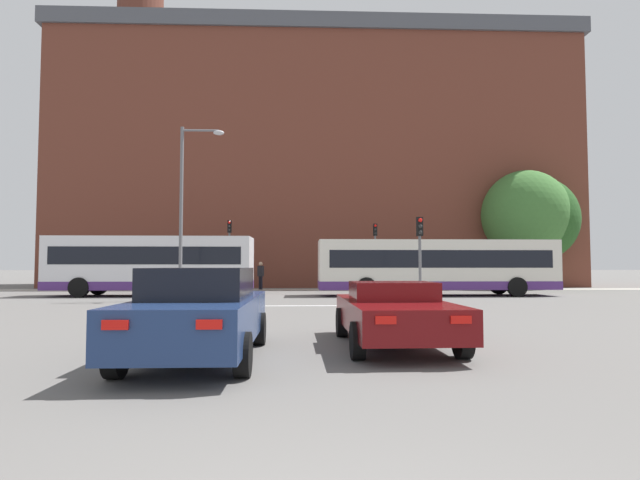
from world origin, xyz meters
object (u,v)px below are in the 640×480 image
(street_lamp_junction, at_px, (188,195))
(traffic_light_far_right, at_px, (375,245))
(bus_crossing_lead, at_px, (436,266))
(pedestrian_walking_east, at_px, (261,273))
(car_roadster_right, at_px, (394,313))
(car_saloon_left, at_px, (201,312))
(traffic_light_near_right, at_px, (420,245))
(bus_crossing_trailing, at_px, (152,264))
(traffic_light_far_left, at_px, (229,244))
(pedestrian_waiting, at_px, (250,276))

(street_lamp_junction, bearing_deg, traffic_light_far_right, 43.25)
(bus_crossing_lead, xyz_separation_m, pedestrian_walking_east, (-9.86, 7.01, -0.47))
(traffic_light_far_right, xyz_separation_m, pedestrian_walking_east, (-7.56, 0.86, -1.82))
(car_roadster_right, bearing_deg, car_saloon_left, -161.96)
(pedestrian_walking_east, bearing_deg, traffic_light_far_right, 30.41)
(traffic_light_near_right, bearing_deg, bus_crossing_trailing, 155.40)
(bus_crossing_lead, xyz_separation_m, bus_crossing_trailing, (-15.02, 0.24, 0.09))
(traffic_light_far_right, height_order, pedestrian_walking_east, traffic_light_far_right)
(pedestrian_walking_east, bearing_deg, bus_crossing_trailing, -90.43)
(street_lamp_junction, bearing_deg, traffic_light_far_left, 86.66)
(traffic_light_far_left, bearing_deg, pedestrian_walking_east, 23.93)
(traffic_light_far_left, xyz_separation_m, street_lamp_junction, (-0.55, -9.47, 1.79))
(traffic_light_far_left, xyz_separation_m, pedestrian_walking_east, (1.97, 0.88, -1.93))
(car_roadster_right, xyz_separation_m, street_lamp_junction, (-7.04, 13.25, 4.17))
(car_roadster_right, xyz_separation_m, traffic_light_near_right, (3.17, 10.94, 1.82))
(traffic_light_near_right, bearing_deg, traffic_light_far_right, 90.58)
(traffic_light_near_right, xyz_separation_m, pedestrian_walking_east, (-7.68, 12.65, -1.37))
(bus_crossing_trailing, bearing_deg, traffic_light_near_right, -114.60)
(bus_crossing_lead, relative_size, pedestrian_walking_east, 6.75)
(bus_crossing_lead, height_order, street_lamp_junction, street_lamp_junction)
(bus_crossing_lead, distance_m, traffic_light_far_right, 6.71)
(car_saloon_left, distance_m, bus_crossing_trailing, 19.07)
(car_saloon_left, relative_size, pedestrian_waiting, 2.95)
(street_lamp_junction, bearing_deg, car_saloon_left, -76.36)
(car_roadster_right, bearing_deg, traffic_light_far_left, 105.00)
(car_roadster_right, height_order, bus_crossing_trailing, bus_crossing_trailing)
(bus_crossing_trailing, xyz_separation_m, pedestrian_waiting, (4.52, 6.05, -0.73))
(car_roadster_right, distance_m, traffic_light_far_left, 23.74)
(street_lamp_junction, height_order, pedestrian_walking_east, street_lamp_junction)
(traffic_light_far_right, bearing_deg, traffic_light_far_left, -179.89)
(traffic_light_near_right, xyz_separation_m, pedestrian_waiting, (-8.32, 11.93, -1.54))
(traffic_light_near_right, bearing_deg, pedestrian_waiting, 124.89)
(traffic_light_far_right, bearing_deg, car_roadster_right, -97.63)
(bus_crossing_trailing, distance_m, pedestrian_waiting, 7.59)
(bus_crossing_lead, distance_m, street_lamp_junction, 13.23)
(bus_crossing_trailing, relative_size, traffic_light_far_left, 2.31)
(bus_crossing_lead, bearing_deg, street_lamp_junction, 105.05)
(traffic_light_far_left, relative_size, pedestrian_walking_east, 2.45)
(car_saloon_left, xyz_separation_m, bus_crossing_lead, (8.88, 17.79, 0.79))
(pedestrian_waiting, bearing_deg, bus_crossing_lead, 164.02)
(traffic_light_far_right, bearing_deg, street_lamp_junction, -136.75)
(bus_crossing_lead, bearing_deg, traffic_light_far_right, 20.53)
(bus_crossing_trailing, xyz_separation_m, traffic_light_near_right, (12.84, -5.88, 0.81))
(traffic_light_near_right, bearing_deg, bus_crossing_lead, 68.83)
(traffic_light_far_left, distance_m, pedestrian_waiting, 2.49)
(car_saloon_left, xyz_separation_m, street_lamp_junction, (-3.51, 14.46, 4.04))
(traffic_light_near_right, relative_size, pedestrian_waiting, 2.26)
(traffic_light_near_right, distance_m, traffic_light_far_left, 15.24)
(traffic_light_far_right, bearing_deg, bus_crossing_lead, -69.47)
(traffic_light_far_right, xyz_separation_m, street_lamp_junction, (-10.08, -9.49, 1.90))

